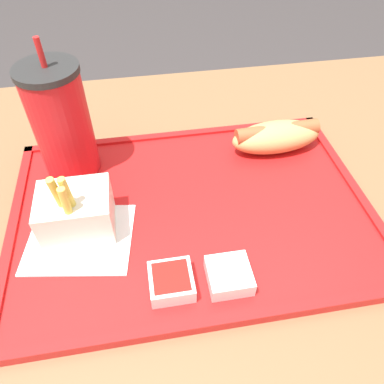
{
  "coord_description": "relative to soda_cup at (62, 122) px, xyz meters",
  "views": [
    {
      "loc": [
        -0.04,
        -0.29,
        1.15
      ],
      "look_at": [
        0.01,
        0.03,
        0.81
      ],
      "focal_mm": 35.0,
      "sensor_mm": 36.0,
      "label": 1
    }
  ],
  "objects": [
    {
      "name": "dining_table",
      "position": [
        0.14,
        -0.14,
        -0.47
      ],
      "size": [
        1.27,
        0.81,
        0.77
      ],
      "color": "brown",
      "rests_on": "ground_plane"
    },
    {
      "name": "food_tray",
      "position": [
        0.16,
        -0.11,
        -0.08
      ],
      "size": [
        0.46,
        0.33,
        0.01
      ],
      "color": "red",
      "rests_on": "dining_table"
    },
    {
      "name": "paper_napkin",
      "position": [
        0.01,
        -0.13,
        -0.08
      ],
      "size": [
        0.14,
        0.12,
        0.0
      ],
      "color": "white",
      "rests_on": "food_tray"
    },
    {
      "name": "soda_cup",
      "position": [
        0.0,
        0.0,
        0.0
      ],
      "size": [
        0.08,
        0.08,
        0.19
      ],
      "color": "red",
      "rests_on": "food_tray"
    },
    {
      "name": "hot_dog_far",
      "position": [
        0.3,
        -0.01,
        -0.05
      ],
      "size": [
        0.14,
        0.06,
        0.05
      ],
      "color": "tan",
      "rests_on": "food_tray"
    },
    {
      "name": "fries_carton",
      "position": [
        0.01,
        -0.12,
        -0.05
      ],
      "size": [
        0.08,
        0.07,
        0.1
      ],
      "color": "silver",
      "rests_on": "food_tray"
    },
    {
      "name": "sauce_cup_mayo",
      "position": [
        0.18,
        -0.22,
        -0.07
      ],
      "size": [
        0.05,
        0.05,
        0.02
      ],
      "color": "silver",
      "rests_on": "food_tray"
    },
    {
      "name": "sauce_cup_ketchup",
      "position": [
        0.11,
        -0.22,
        -0.07
      ],
      "size": [
        0.05,
        0.05,
        0.02
      ],
      "color": "silver",
      "rests_on": "food_tray"
    }
  ]
}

